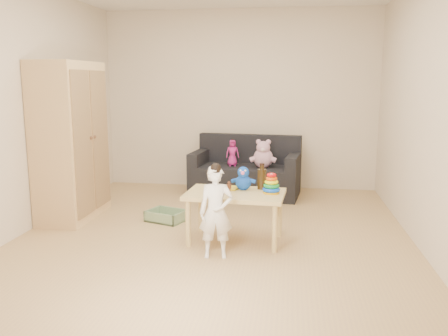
# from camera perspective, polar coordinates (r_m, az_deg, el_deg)

# --- Properties ---
(room) EXTENTS (4.50, 4.50, 4.50)m
(room) POSITION_cam_1_polar(r_m,az_deg,el_deg) (4.82, -1.01, 7.09)
(room) COLOR tan
(room) RESTS_ON ground
(wardrobe) EXTENTS (0.50, 1.00, 1.80)m
(wardrobe) POSITION_cam_1_polar(r_m,az_deg,el_deg) (5.72, -17.96, 3.07)
(wardrobe) COLOR #E4BB7D
(wardrobe) RESTS_ON ground
(sofa) EXTENTS (1.55, 0.90, 0.42)m
(sofa) POSITION_cam_1_polar(r_m,az_deg,el_deg) (6.63, 2.57, -1.50)
(sofa) COLOR black
(sofa) RESTS_ON ground
(play_table) EXTENTS (0.99, 0.66, 0.50)m
(play_table) POSITION_cam_1_polar(r_m,az_deg,el_deg) (4.73, 1.35, -5.90)
(play_table) COLOR #E3C67D
(play_table) RESTS_ON ground
(storage_bin) EXTENTS (0.49, 0.43, 0.12)m
(storage_bin) POSITION_cam_1_polar(r_m,az_deg,el_deg) (5.49, -6.96, -5.71)
(storage_bin) COLOR gray
(storage_bin) RESTS_ON ground
(toddler) EXTENTS (0.33, 0.25, 0.82)m
(toddler) POSITION_cam_1_polar(r_m,az_deg,el_deg) (4.27, -0.97, -5.47)
(toddler) COLOR white
(toddler) RESTS_ON ground
(pink_bear) EXTENTS (0.30, 0.26, 0.33)m
(pink_bear) POSITION_cam_1_polar(r_m,az_deg,el_deg) (6.45, 4.74, 1.47)
(pink_bear) COLOR #CE98B7
(pink_bear) RESTS_ON sofa
(doll) EXTENTS (0.20, 0.16, 0.36)m
(doll) POSITION_cam_1_polar(r_m,az_deg,el_deg) (6.56, 1.02, 1.79)
(doll) COLOR #B8227D
(doll) RESTS_ON sofa
(ring_stacker) EXTENTS (0.17, 0.17, 0.20)m
(ring_stacker) POSITION_cam_1_polar(r_m,az_deg,el_deg) (4.63, 5.72, -2.09)
(ring_stacker) COLOR #CC940A
(ring_stacker) RESTS_ON play_table
(brown_bottle) EXTENTS (0.09, 0.09, 0.26)m
(brown_bottle) POSITION_cam_1_polar(r_m,az_deg,el_deg) (4.80, 4.58, -1.23)
(brown_bottle) COLOR black
(brown_bottle) RESTS_ON play_table
(blue_plush) EXTENTS (0.21, 0.17, 0.24)m
(blue_plush) POSITION_cam_1_polar(r_m,az_deg,el_deg) (4.75, 2.35, -1.19)
(blue_plush) COLOR blue
(blue_plush) RESTS_ON play_table
(wooden_figure) EXTENTS (0.05, 0.05, 0.11)m
(wooden_figure) POSITION_cam_1_polar(r_m,az_deg,el_deg) (4.65, 0.60, -2.27)
(wooden_figure) COLOR brown
(wooden_figure) RESTS_ON play_table
(yellow_book) EXTENTS (0.22, 0.22, 0.01)m
(yellow_book) POSITION_cam_1_polar(r_m,az_deg,el_deg) (4.83, 0.62, -2.40)
(yellow_book) COLOR yellow
(yellow_book) RESTS_ON play_table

